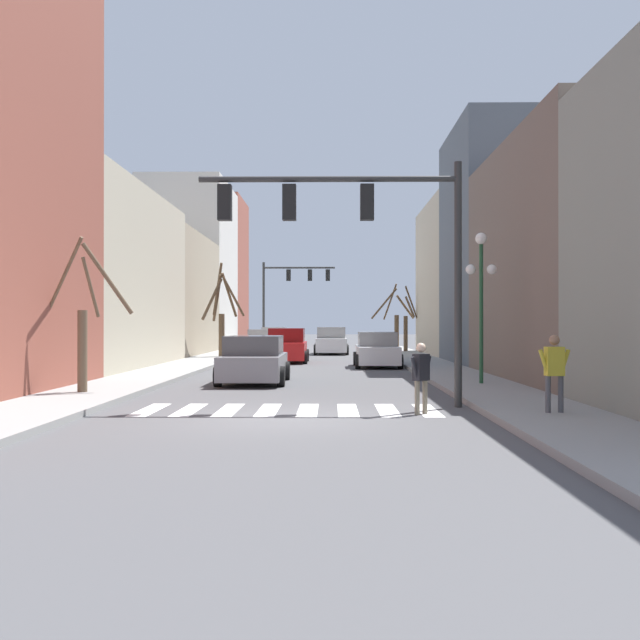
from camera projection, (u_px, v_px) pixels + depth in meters
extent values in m
plane|color=#4C4C4F|center=(284.00, 419.00, 15.35)|extent=(240.00, 240.00, 0.00)
cube|color=gray|center=(20.00, 415.00, 15.43)|extent=(2.48, 90.00, 0.15)
cube|color=gray|center=(550.00, 416.00, 15.27)|extent=(2.48, 90.00, 0.15)
cube|color=#BCB299|center=(84.00, 280.00, 32.25)|extent=(6.00, 14.03, 7.71)
cube|color=tan|center=(155.00, 296.00, 45.29)|extent=(6.00, 12.07, 7.28)
cube|color=beige|center=(190.00, 267.00, 56.40)|extent=(6.00, 10.13, 12.41)
cube|color=#934C3D|center=(210.00, 273.00, 65.62)|extent=(6.00, 8.31, 12.82)
cube|color=#66564C|center=(593.00, 262.00, 24.83)|extent=(6.00, 12.21, 8.02)
cube|color=#515B66|center=(516.00, 247.00, 35.19)|extent=(6.00, 8.49, 11.15)
cube|color=#BCB299|center=(476.00, 280.00, 44.89)|extent=(6.00, 10.92, 9.12)
cube|color=white|center=(150.00, 410.00, 16.98)|extent=(0.45, 2.60, 0.01)
cube|color=white|center=(189.00, 410.00, 16.97)|extent=(0.45, 2.60, 0.01)
cube|color=white|center=(229.00, 410.00, 16.96)|extent=(0.45, 2.60, 0.01)
cube|color=white|center=(268.00, 410.00, 16.94)|extent=(0.45, 2.60, 0.01)
cube|color=white|center=(308.00, 410.00, 16.93)|extent=(0.45, 2.60, 0.01)
cube|color=white|center=(348.00, 410.00, 16.92)|extent=(0.45, 2.60, 0.01)
cube|color=white|center=(387.00, 410.00, 16.90)|extent=(0.45, 2.60, 0.01)
cube|color=white|center=(427.00, 410.00, 16.89)|extent=(0.45, 2.60, 0.01)
cylinder|color=#2D2D2D|center=(458.00, 284.00, 17.54)|extent=(0.18, 0.18, 5.77)
cylinder|color=#2D2D2D|center=(328.00, 179.00, 17.59)|extent=(6.10, 0.14, 0.14)
cube|color=black|center=(367.00, 202.00, 17.58)|extent=(0.32, 0.28, 0.84)
cube|color=black|center=(289.00, 203.00, 17.61)|extent=(0.32, 0.28, 0.84)
cube|color=black|center=(225.00, 203.00, 17.63)|extent=(0.32, 0.28, 0.84)
cylinder|color=#2D2D2D|center=(264.00, 306.00, 54.72)|extent=(0.18, 0.18, 6.45)
cylinder|color=#2D2D2D|center=(299.00, 268.00, 54.70)|extent=(5.23, 0.14, 0.14)
cube|color=black|center=(289.00, 275.00, 54.71)|extent=(0.32, 0.28, 0.84)
cube|color=black|center=(310.00, 275.00, 54.68)|extent=(0.32, 0.28, 0.84)
cube|color=black|center=(328.00, 275.00, 54.66)|extent=(0.32, 0.28, 0.84)
cylinder|color=#1E4C2D|center=(481.00, 314.00, 22.70)|extent=(0.12, 0.12, 4.22)
sphere|color=white|center=(481.00, 238.00, 22.71)|extent=(0.36, 0.36, 0.36)
sphere|color=white|center=(471.00, 269.00, 22.71)|extent=(0.31, 0.31, 0.31)
sphere|color=white|center=(492.00, 269.00, 22.70)|extent=(0.31, 0.31, 0.31)
cube|color=white|center=(264.00, 347.00, 44.53)|extent=(1.91, 4.20, 0.79)
cube|color=gray|center=(264.00, 335.00, 44.53)|extent=(1.76, 2.18, 0.65)
cylinder|color=black|center=(250.00, 350.00, 45.84)|extent=(0.22, 0.64, 0.64)
cylinder|color=black|center=(282.00, 350.00, 45.81)|extent=(0.22, 0.64, 0.64)
cylinder|color=black|center=(245.00, 352.00, 43.24)|extent=(0.22, 0.64, 0.64)
cylinder|color=black|center=(279.00, 352.00, 43.21)|extent=(0.22, 0.64, 0.64)
cube|color=white|center=(331.00, 345.00, 47.80)|extent=(1.92, 4.46, 0.86)
cube|color=gray|center=(331.00, 333.00, 47.80)|extent=(1.76, 2.32, 0.70)
cylinder|color=black|center=(316.00, 348.00, 49.19)|extent=(0.22, 0.64, 0.64)
cylinder|color=black|center=(346.00, 348.00, 49.17)|extent=(0.22, 0.64, 0.64)
cylinder|color=black|center=(315.00, 350.00, 46.43)|extent=(0.22, 0.64, 0.64)
cylinder|color=black|center=(347.00, 350.00, 46.40)|extent=(0.22, 0.64, 0.64)
cube|color=white|center=(377.00, 355.00, 33.65)|extent=(1.80, 4.38, 0.78)
cube|color=gray|center=(377.00, 339.00, 33.66)|extent=(1.66, 2.28, 0.63)
cylinder|color=black|center=(356.00, 359.00, 35.02)|extent=(0.22, 0.64, 0.64)
cylinder|color=black|center=(395.00, 359.00, 35.00)|extent=(0.22, 0.64, 0.64)
cylinder|color=black|center=(358.00, 362.00, 32.31)|extent=(0.22, 0.64, 0.64)
cylinder|color=black|center=(400.00, 362.00, 32.28)|extent=(0.22, 0.64, 0.64)
cube|color=red|center=(287.00, 351.00, 37.56)|extent=(1.88, 4.16, 0.85)
cube|color=maroon|center=(287.00, 335.00, 37.57)|extent=(1.73, 2.16, 0.70)
cylinder|color=black|center=(305.00, 357.00, 36.26)|extent=(0.22, 0.64, 0.64)
cylinder|color=black|center=(266.00, 357.00, 36.29)|extent=(0.22, 0.64, 0.64)
cylinder|color=black|center=(307.00, 355.00, 38.84)|extent=(0.22, 0.64, 0.64)
cylinder|color=black|center=(270.00, 355.00, 38.87)|extent=(0.22, 0.64, 0.64)
cube|color=gray|center=(254.00, 366.00, 24.63)|extent=(1.94, 4.57, 0.76)
cube|color=#464648|center=(254.00, 345.00, 24.63)|extent=(1.78, 2.38, 0.62)
cylinder|color=black|center=(281.00, 376.00, 23.19)|extent=(0.22, 0.64, 0.64)
cylinder|color=black|center=(218.00, 376.00, 23.22)|extent=(0.22, 0.64, 0.64)
cylinder|color=black|center=(287.00, 371.00, 26.03)|extent=(0.22, 0.64, 0.64)
cylinder|color=black|center=(230.00, 371.00, 26.06)|extent=(0.22, 0.64, 0.64)
cube|color=white|center=(274.00, 343.00, 53.36)|extent=(1.79, 4.45, 0.84)
cube|color=gray|center=(274.00, 332.00, 53.36)|extent=(1.65, 2.31, 0.69)
cylinder|color=black|center=(263.00, 346.00, 54.75)|extent=(0.22, 0.64, 0.64)
cylinder|color=black|center=(288.00, 346.00, 54.72)|extent=(0.22, 0.64, 0.64)
cylinder|color=black|center=(260.00, 347.00, 51.99)|extent=(0.22, 0.64, 0.64)
cylinder|color=black|center=(286.00, 347.00, 51.97)|extent=(0.22, 0.64, 0.64)
cylinder|color=#7A705B|center=(425.00, 397.00, 16.22)|extent=(0.11, 0.11, 0.73)
cylinder|color=#7A705B|center=(417.00, 398.00, 16.04)|extent=(0.11, 0.11, 0.73)
cube|color=black|center=(421.00, 367.00, 16.13)|extent=(0.40, 0.39, 0.58)
sphere|color=beige|center=(421.00, 348.00, 16.13)|extent=(0.21, 0.21, 0.21)
cylinder|color=black|center=(427.00, 369.00, 16.27)|extent=(0.24, 0.23, 0.56)
cylinder|color=black|center=(415.00, 369.00, 15.99)|extent=(0.24, 0.23, 0.56)
cylinder|color=#4C4C51|center=(548.00, 394.00, 15.20)|extent=(0.11, 0.11, 0.75)
cylinder|color=#4C4C51|center=(561.00, 394.00, 15.23)|extent=(0.11, 0.11, 0.75)
cube|color=gold|center=(554.00, 361.00, 15.22)|extent=(0.39, 0.26, 0.59)
sphere|color=#8C664C|center=(554.00, 340.00, 15.22)|extent=(0.21, 0.21, 0.21)
cylinder|color=gold|center=(544.00, 363.00, 15.19)|extent=(0.27, 0.12, 0.57)
cylinder|color=gold|center=(564.00, 363.00, 15.24)|extent=(0.27, 0.12, 0.57)
cylinder|color=brown|center=(397.00, 333.00, 50.49)|extent=(0.31, 0.31, 2.39)
cylinder|color=brown|center=(384.00, 304.00, 50.75)|extent=(1.76, 0.65, 2.13)
cylinder|color=brown|center=(390.00, 302.00, 50.98)|extent=(0.89, 1.08, 2.46)
cylinder|color=brown|center=(405.00, 307.00, 50.77)|extent=(1.33, 0.74, 1.66)
cylinder|color=brown|center=(82.00, 351.00, 19.81)|extent=(0.26, 0.26, 2.17)
cylinder|color=brown|center=(91.00, 287.00, 20.11)|extent=(0.33, 0.68, 1.62)
cylinder|color=brown|center=(108.00, 279.00, 20.05)|extent=(1.28, 0.62, 1.94)
cylinder|color=brown|center=(64.00, 277.00, 20.17)|extent=(1.31, 0.80, 2.13)
cylinder|color=brown|center=(406.00, 334.00, 49.22)|extent=(0.27, 0.27, 2.31)
cylinder|color=brown|center=(411.00, 302.00, 49.37)|extent=(0.87, 0.40, 2.17)
cylinder|color=brown|center=(412.00, 304.00, 49.57)|extent=(0.98, 0.82, 2.23)
cylinder|color=brown|center=(410.00, 307.00, 49.04)|extent=(0.66, 0.51, 1.43)
cylinder|color=brown|center=(222.00, 335.00, 40.81)|extent=(0.32, 0.32, 2.34)
cylinder|color=brown|center=(218.00, 289.00, 41.28)|extent=(0.71, 1.06, 2.91)
cylinder|color=brown|center=(233.00, 296.00, 41.59)|extent=(1.11, 1.73, 2.25)
cylinder|color=brown|center=(229.00, 295.00, 41.65)|extent=(0.69, 1.80, 2.43)
cylinder|color=brown|center=(217.00, 298.00, 41.73)|extent=(0.83, 1.95, 2.61)
cylinder|color=brown|center=(212.00, 299.00, 40.37)|extent=(1.03, 1.08, 2.32)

